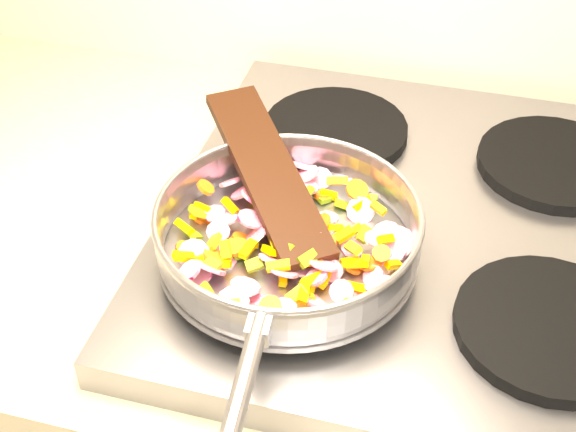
# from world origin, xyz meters

# --- Properties ---
(cooktop) EXTENTS (0.60, 0.60, 0.04)m
(cooktop) POSITION_xyz_m (-0.70, 1.67, 0.92)
(cooktop) COLOR #939399
(cooktop) RESTS_ON counter_top
(grate_fl) EXTENTS (0.19, 0.19, 0.02)m
(grate_fl) POSITION_xyz_m (-0.84, 1.52, 0.95)
(grate_fl) COLOR black
(grate_fl) RESTS_ON cooktop
(grate_fr) EXTENTS (0.19, 0.19, 0.02)m
(grate_fr) POSITION_xyz_m (-0.56, 1.52, 0.95)
(grate_fr) COLOR black
(grate_fr) RESTS_ON cooktop
(grate_bl) EXTENTS (0.19, 0.19, 0.02)m
(grate_bl) POSITION_xyz_m (-0.84, 1.81, 0.95)
(grate_bl) COLOR black
(grate_bl) RESTS_ON cooktop
(grate_br) EXTENTS (0.19, 0.19, 0.02)m
(grate_br) POSITION_xyz_m (-0.56, 1.81, 0.95)
(grate_br) COLOR black
(grate_br) RESTS_ON cooktop
(saute_pan) EXTENTS (0.32, 0.49, 0.06)m
(saute_pan) POSITION_xyz_m (-0.84, 1.55, 0.99)
(saute_pan) COLOR #9E9EA5
(saute_pan) RESTS_ON grate_fl
(vegetable_heap) EXTENTS (0.27, 0.27, 0.05)m
(vegetable_heap) POSITION_xyz_m (-0.84, 1.55, 0.97)
(vegetable_heap) COLOR orange
(vegetable_heap) RESTS_ON saute_pan
(wooden_spatula) EXTENTS (0.21, 0.25, 0.06)m
(wooden_spatula) POSITION_xyz_m (-0.88, 1.63, 1.00)
(wooden_spatula) COLOR black
(wooden_spatula) RESTS_ON saute_pan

